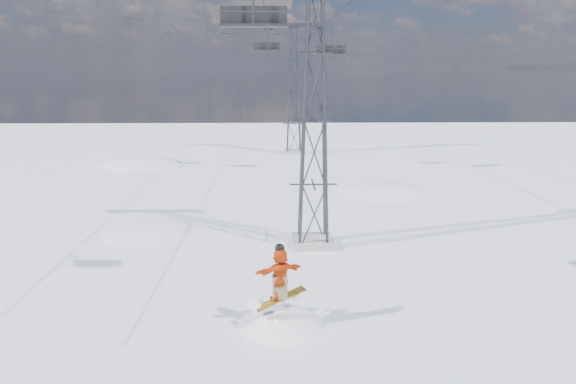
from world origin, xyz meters
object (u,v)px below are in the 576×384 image
lift_tower_near (314,121)px  lift_chair_near (254,18)px  lift_tower_far (294,93)px  snowboarder_jump (281,371)px

lift_tower_near → lift_chair_near: 7.77m
lift_tower_far → snowboarder_jump: size_ratio=1.72×
lift_tower_near → lift_chair_near: lift_tower_near is taller
lift_chair_near → snowboarder_jump: bearing=-42.7°
lift_tower_far → lift_chair_near: 31.84m
lift_tower_near → lift_chair_near: bearing=-108.5°
lift_tower_near → lift_chair_near: size_ratio=4.90×
lift_chair_near → lift_tower_far: bearing=86.0°
lift_tower_near → snowboarder_jump: lift_tower_near is taller
snowboarder_jump → lift_chair_near: size_ratio=2.85×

